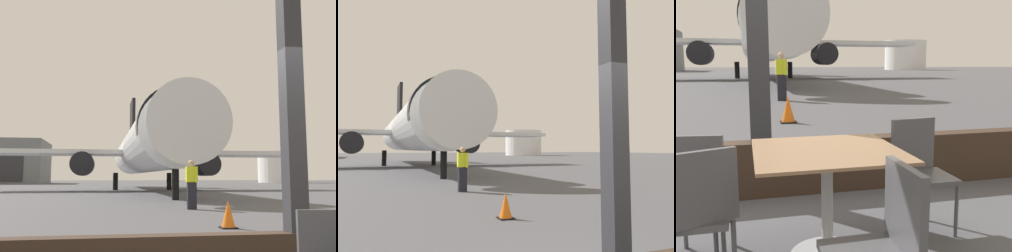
# 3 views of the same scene
# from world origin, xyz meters

# --- Properties ---
(ground_plane) EXTENTS (220.00, 220.00, 0.00)m
(ground_plane) POSITION_xyz_m (0.00, 40.00, 0.00)
(ground_plane) COLOR #4C4C51
(window_frame) EXTENTS (8.78, 0.24, 3.65)m
(window_frame) POSITION_xyz_m (0.00, 0.00, 1.34)
(window_frame) COLOR #38281E
(window_frame) RESTS_ON ground
(airplane) EXTENTS (27.51, 35.14, 10.46)m
(airplane) POSITION_xyz_m (1.64, 29.84, 3.48)
(airplane) COLOR silver
(airplane) RESTS_ON ground
(ground_crew_worker) EXTENTS (0.40, 0.50, 1.74)m
(ground_crew_worker) POSITION_xyz_m (1.17, 10.18, 0.90)
(ground_crew_worker) COLOR black
(ground_crew_worker) RESTS_ON ground
(traffic_cone) EXTENTS (0.36, 0.36, 0.62)m
(traffic_cone) POSITION_xyz_m (0.80, 4.83, 0.29)
(traffic_cone) COLOR orange
(traffic_cone) RESTS_ON ground
(fuel_storage_tank) EXTENTS (9.24, 9.24, 6.43)m
(fuel_storage_tank) POSITION_xyz_m (35.13, 77.00, 3.22)
(fuel_storage_tank) COLOR white
(fuel_storage_tank) RESTS_ON ground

